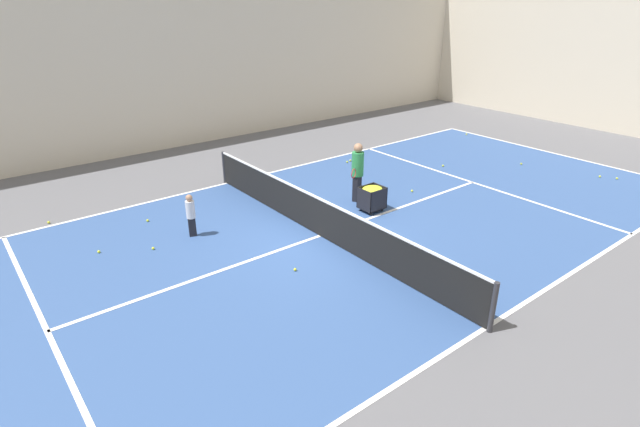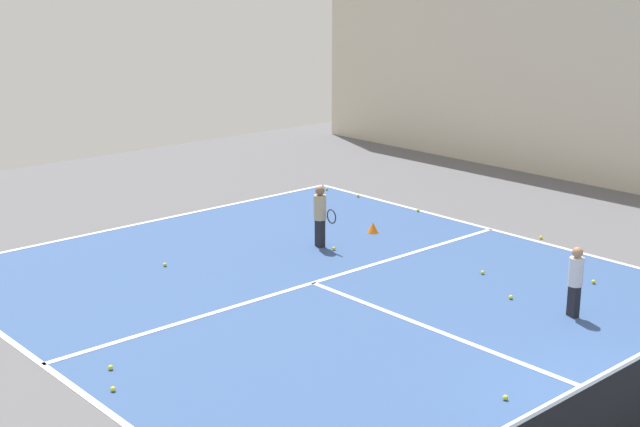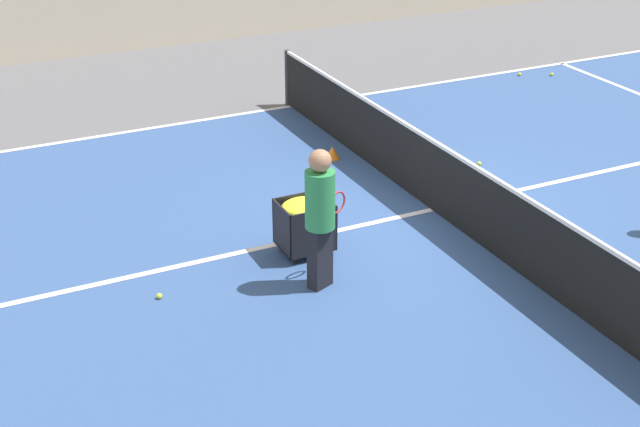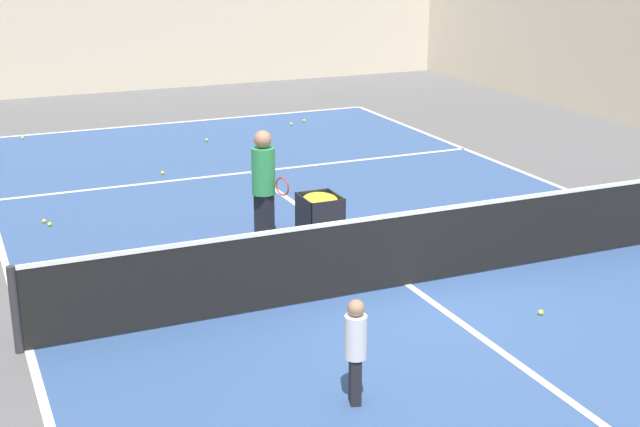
% 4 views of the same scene
% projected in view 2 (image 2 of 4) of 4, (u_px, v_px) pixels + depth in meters
% --- Properties ---
extents(line_baseline_near, '(9.80, 0.10, 0.00)m').
position_uv_depth(line_baseline_near, '(152.00, 221.00, 18.99)').
color(line_baseline_near, white).
rests_on(line_baseline_near, ground).
extents(line_service_near, '(9.80, 0.10, 0.00)m').
position_uv_depth(line_service_near, '(313.00, 283.00, 15.25)').
color(line_service_near, white).
rests_on(line_service_near, ground).
extents(player_near_baseline, '(0.26, 0.58, 1.21)m').
position_uv_depth(player_near_baseline, '(320.00, 212.00, 17.07)').
color(player_near_baseline, black).
rests_on(player_near_baseline, ground).
extents(child_midcourt, '(0.28, 0.28, 1.13)m').
position_uv_depth(child_midcourt, '(576.00, 277.00, 13.62)').
color(child_midcourt, black).
rests_on(child_midcourt, ground).
extents(training_cone_1, '(0.24, 0.24, 0.22)m').
position_uv_depth(training_cone_1, '(373.00, 227.00, 18.13)').
color(training_cone_1, orange).
rests_on(training_cone_1, ground).
extents(tennis_ball_0, '(0.07, 0.07, 0.07)m').
position_uv_depth(tennis_ball_0, '(334.00, 248.00, 17.03)').
color(tennis_ball_0, yellow).
rests_on(tennis_ball_0, ground).
extents(tennis_ball_1, '(0.07, 0.07, 0.07)m').
position_uv_depth(tennis_ball_1, '(594.00, 282.00, 15.21)').
color(tennis_ball_1, yellow).
rests_on(tennis_ball_1, ground).
extents(tennis_ball_3, '(0.07, 0.07, 0.07)m').
position_uv_depth(tennis_ball_3, '(113.00, 389.00, 11.33)').
color(tennis_ball_3, yellow).
rests_on(tennis_ball_3, ground).
extents(tennis_ball_5, '(0.07, 0.07, 0.07)m').
position_uv_depth(tennis_ball_5, '(541.00, 237.00, 17.73)').
color(tennis_ball_5, yellow).
rests_on(tennis_ball_5, ground).
extents(tennis_ball_6, '(0.07, 0.07, 0.07)m').
position_uv_depth(tennis_ball_6, '(327.00, 189.00, 21.64)').
color(tennis_ball_6, yellow).
rests_on(tennis_ball_6, ground).
extents(tennis_ball_7, '(0.07, 0.07, 0.07)m').
position_uv_depth(tennis_ball_7, '(483.00, 272.00, 15.68)').
color(tennis_ball_7, yellow).
rests_on(tennis_ball_7, ground).
extents(tennis_ball_8, '(0.07, 0.07, 0.07)m').
position_uv_depth(tennis_ball_8, '(111.00, 367.00, 11.94)').
color(tennis_ball_8, yellow).
rests_on(tennis_ball_8, ground).
extents(tennis_ball_9, '(0.07, 0.07, 0.07)m').
position_uv_depth(tennis_ball_9, '(511.00, 297.00, 14.50)').
color(tennis_ball_9, yellow).
rests_on(tennis_ball_9, ground).
extents(tennis_ball_11, '(0.07, 0.07, 0.07)m').
position_uv_depth(tennis_ball_11, '(505.00, 398.00, 11.10)').
color(tennis_ball_11, yellow).
rests_on(tennis_ball_11, ground).
extents(tennis_ball_13, '(0.07, 0.07, 0.07)m').
position_uv_depth(tennis_ball_13, '(165.00, 265.00, 16.09)').
color(tennis_ball_13, yellow).
rests_on(tennis_ball_13, ground).
extents(tennis_ball_15, '(0.07, 0.07, 0.07)m').
position_uv_depth(tennis_ball_15, '(358.00, 196.00, 20.99)').
color(tennis_ball_15, yellow).
rests_on(tennis_ball_15, ground).
extents(tennis_ball_19, '(0.07, 0.07, 0.07)m').
position_uv_depth(tennis_ball_19, '(418.00, 210.00, 19.72)').
color(tennis_ball_19, yellow).
rests_on(tennis_ball_19, ground).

